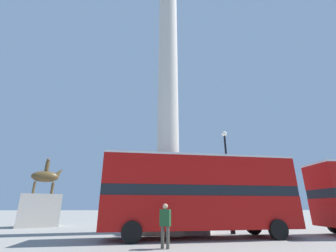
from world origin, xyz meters
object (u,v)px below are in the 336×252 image
object	(u,v)px
monument_column	(168,109)
equestrian_statue	(40,206)
bus_b	(200,192)
street_lamp	(228,177)
pedestrian_near_lamp	(165,222)

from	to	relation	value
monument_column	equestrian_statue	bearing A→B (deg)	157.75
monument_column	bus_b	world-z (taller)	monument_column
bus_b	monument_column	bearing A→B (deg)	107.67
street_lamp	pedestrian_near_lamp	xyz separation A→B (m)	(-4.56, -4.92, -2.56)
monument_column	bus_b	bearing A→B (deg)	-67.03
monument_column	equestrian_statue	xyz separation A→B (m)	(-10.96, 4.48, -7.57)
street_lamp	monument_column	bearing A→B (deg)	155.49
bus_b	street_lamp	bearing A→B (deg)	33.12
equestrian_statue	street_lamp	world-z (taller)	street_lamp
monument_column	street_lamp	distance (m)	7.22
monument_column	street_lamp	bearing A→B (deg)	-24.51
monument_column	pedestrian_near_lamp	world-z (taller)	monument_column
street_lamp	pedestrian_near_lamp	distance (m)	7.18
equestrian_statue	street_lamp	size ratio (longest dim) A/B	0.86
equestrian_statue	pedestrian_near_lamp	xyz separation A→B (m)	(10.39, -11.22, -0.72)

